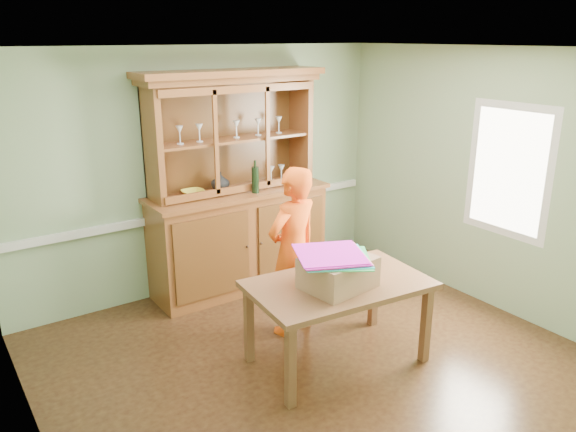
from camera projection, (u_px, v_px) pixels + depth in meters
floor at (310, 357)px, 5.11m from camera, size 4.50×4.50×0.00m
ceiling at (314, 48)px, 4.28m from camera, size 4.50×4.50×0.00m
wall_back at (205, 171)px, 6.26m from camera, size 4.50×0.00×4.50m
wall_left at (21, 279)px, 3.48m from camera, size 0.00×4.00×4.00m
wall_right at (483, 179)px, 5.90m from camera, size 0.00×4.00×4.00m
wall_front at (526, 307)px, 3.12m from camera, size 4.50×0.00×4.50m
chair_rail at (207, 210)px, 6.38m from camera, size 4.41×0.05×0.08m
framed_map at (12, 235)px, 3.67m from camera, size 0.03×0.60×0.46m
window_panel at (508, 171)px, 5.61m from camera, size 0.03×0.96×1.36m
china_hutch at (237, 215)px, 6.33m from camera, size 2.09×0.69×2.45m
dining_table at (338, 292)px, 4.86m from camera, size 1.62×1.07×0.77m
cardboard_box at (338, 272)px, 4.70m from camera, size 0.62×0.52×0.26m
kite_stack at (334, 256)px, 4.64m from camera, size 0.73×0.73×0.04m
person at (293, 252)px, 5.34m from camera, size 0.67×0.51×1.66m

